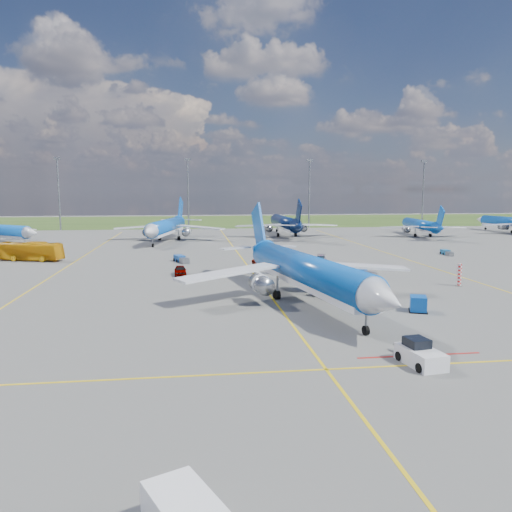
{
  "coord_description": "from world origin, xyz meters",
  "views": [
    {
      "loc": [
        -9.49,
        -53.37,
        12.82
      ],
      "look_at": [
        -0.86,
        11.86,
        4.0
      ],
      "focal_mm": 35.0,
      "sensor_mm": 36.0,
      "label": 1
    }
  ],
  "objects": [
    {
      "name": "baggage_tug_w",
      "position": [
        15.39,
        16.5,
        0.58
      ],
      "size": [
        2.86,
        5.76,
        1.25
      ],
      "rotation": [
        0.0,
        0.0,
        0.26
      ],
      "color": "#1C53A9",
      "rests_on": "ground"
    },
    {
      "name": "bg_jet_n",
      "position": [
        16.6,
        82.49,
        0.0
      ],
      "size": [
        30.08,
        39.35,
        10.26
      ],
      "primitive_type": null,
      "rotation": [
        0.0,
        0.0,
        3.15
      ],
      "color": "#07173C",
      "rests_on": "ground"
    },
    {
      "name": "baggage_tug_e",
      "position": [
        40.5,
        38.15,
        0.44
      ],
      "size": [
        1.53,
        4.3,
        0.95
      ],
      "rotation": [
        0.0,
        0.0,
        -0.1
      ],
      "color": "#17598B",
      "rests_on": "ground"
    },
    {
      "name": "main_airliner",
      "position": [
        3.41,
        1.14,
        0.0
      ],
      "size": [
        37.54,
        45.39,
        10.64
      ],
      "primitive_type": null,
      "rotation": [
        0.0,
        0.0,
        0.17
      ],
      "color": "#0C50B2",
      "rests_on": "ground"
    },
    {
      "name": "pushback_tug",
      "position": [
        7.11,
        -19.88,
        0.76
      ],
      "size": [
        2.63,
        5.64,
        1.88
      ],
      "rotation": [
        0.0,
        0.0,
        0.15
      ],
      "color": "silver",
      "rests_on": "ground"
    },
    {
      "name": "service_car_c",
      "position": [
        13.19,
        31.25,
        0.64
      ],
      "size": [
        3.05,
        4.73,
        1.28
      ],
      "primitive_type": "imported",
      "rotation": [
        0.0,
        0.0,
        -0.31
      ],
      "color": "#999999",
      "rests_on": "ground"
    },
    {
      "name": "warning_post",
      "position": [
        26.0,
        8.0,
        1.5
      ],
      "size": [
        0.5,
        0.5,
        3.0
      ],
      "primitive_type": "cylinder",
      "color": "red",
      "rests_on": "ground"
    },
    {
      "name": "bg_jet_nnw",
      "position": [
        -15.34,
        72.14,
        0.0
      ],
      "size": [
        37.18,
        44.65,
        10.38
      ],
      "primitive_type": null,
      "rotation": [
        0.0,
        0.0,
        -0.19
      ],
      "color": "#0C50B2",
      "rests_on": "ground"
    },
    {
      "name": "bg_jet_ne",
      "position": [
        53.52,
        76.88,
        0.0
      ],
      "size": [
        28.71,
        35.56,
        8.6
      ],
      "primitive_type": null,
      "rotation": [
        0.0,
        0.0,
        3.02
      ],
      "color": "#0C50B2",
      "rests_on": "ground"
    },
    {
      "name": "ground",
      "position": [
        0.0,
        0.0,
        0.0
      ],
      "size": [
        400.0,
        400.0,
        0.0
      ],
      "primitive_type": "plane",
      "color": "#555552",
      "rests_on": "ground"
    },
    {
      "name": "apron_bus",
      "position": [
        -38.41,
        40.55,
        1.71
      ],
      "size": [
        12.55,
        6.35,
        3.41
      ],
      "primitive_type": "imported",
      "rotation": [
        0.0,
        0.0,
        1.27
      ],
      "color": "orange",
      "rests_on": "ground"
    },
    {
      "name": "service_car_a",
      "position": [
        -11.09,
        21.33,
        0.73
      ],
      "size": [
        1.88,
        4.36,
        1.47
      ],
      "primitive_type": "imported",
      "rotation": [
        0.0,
        0.0,
        0.03
      ],
      "color": "#999999",
      "rests_on": "ground"
    },
    {
      "name": "service_car_b",
      "position": [
        3.23,
        29.71,
        0.66
      ],
      "size": [
        5.16,
        3.27,
        1.33
      ],
      "primitive_type": "imported",
      "rotation": [
        0.0,
        0.0,
        1.81
      ],
      "color": "#999999",
      "rests_on": "ground"
    },
    {
      "name": "baggage_tug_c",
      "position": [
        -11.19,
        35.14,
        0.52
      ],
      "size": [
        2.91,
        5.15,
        1.12
      ],
      "rotation": [
        0.0,
        0.0,
        0.34
      ],
      "color": "#194A98",
      "rests_on": "ground"
    },
    {
      "name": "uld_container",
      "position": [
        14.25,
        -4.6,
        0.82
      ],
      "size": [
        2.28,
        2.51,
        1.64
      ],
      "primitive_type": "cube",
      "rotation": [
        0.0,
        0.0,
        -0.38
      ],
      "color": "#0B46A2",
      "rests_on": "ground"
    },
    {
      "name": "grass_strip",
      "position": [
        0.0,
        150.0,
        0.0
      ],
      "size": [
        400.0,
        80.0,
        0.01
      ],
      "primitive_type": "cube",
      "color": "#2D4719",
      "rests_on": "ground"
    },
    {
      "name": "floodlight_masts",
      "position": [
        10.0,
        110.0,
        12.56
      ],
      "size": [
        202.2,
        0.5,
        22.7
      ],
      "color": "slate",
      "rests_on": "ground"
    },
    {
      "name": "taxiway_lines",
      "position": [
        0.17,
        27.7,
        0.01
      ],
      "size": [
        60.25,
        160.0,
        0.02
      ],
      "color": "gold",
      "rests_on": "ground"
    }
  ]
}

